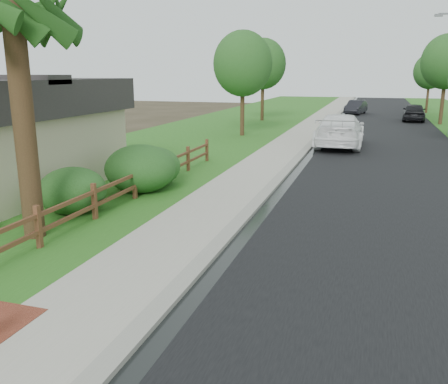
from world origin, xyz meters
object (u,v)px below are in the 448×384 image
(ranch_fence, at_px, (116,190))
(white_suv, at_px, (340,130))
(dark_car_mid, at_px, (414,112))
(palm_tree, at_px, (12,9))

(ranch_fence, xyz_separation_m, white_suv, (5.60, 15.27, 0.33))
(dark_car_mid, bearing_deg, palm_tree, 75.36)
(ranch_fence, height_order, palm_tree, palm_tree)
(ranch_fence, xyz_separation_m, palm_tree, (-0.70, -2.90, 4.91))
(ranch_fence, bearing_deg, palm_tree, -103.57)
(white_suv, bearing_deg, palm_tree, 70.55)
(white_suv, relative_size, dark_car_mid, 1.40)
(palm_tree, height_order, white_suv, palm_tree)
(white_suv, bearing_deg, ranch_fence, 69.53)
(ranch_fence, relative_size, palm_tree, 2.56)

